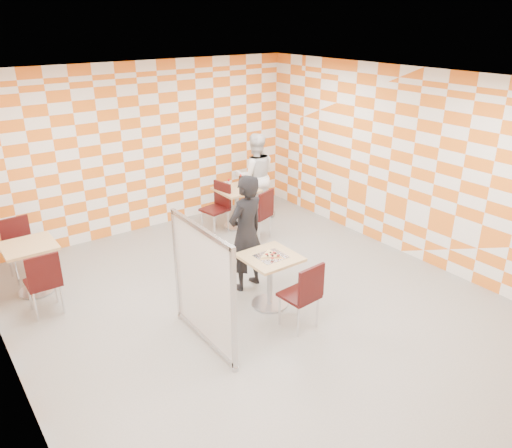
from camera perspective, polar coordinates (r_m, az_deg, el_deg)
The scene contains 15 objects.
room_shell at distance 6.68m, azimuth -2.42°, elevation 3.50°, with size 7.00×7.00×7.00m.
main_table at distance 6.75m, azimuth 1.60°, elevation -5.50°, with size 0.70×0.70×0.75m.
second_table at distance 9.27m, azimuth -2.21°, elevation 2.64°, with size 0.70×0.70×0.75m.
empty_table at distance 7.74m, azimuth -24.30°, elevation -3.78°, with size 0.70×0.70×0.75m.
chair_main_front at distance 6.26m, azimuth 5.58°, elevation -7.71°, with size 0.45×0.46×0.92m.
chair_second_front at distance 8.69m, azimuth 0.58°, elevation 1.48°, with size 0.54×0.54×0.92m.
chair_second_side at distance 9.07m, azimuth -4.33°, elevation 2.36°, with size 0.50×0.49×0.92m.
chair_empty_near at distance 7.07m, azimuth -23.10°, elevation -5.80°, with size 0.43×0.44×0.92m.
chair_empty_far at distance 8.28m, azimuth -25.44°, elevation -1.99°, with size 0.45×0.46×0.92m.
partition at distance 5.89m, azimuth -6.06°, elevation -7.07°, with size 0.08×1.38×1.55m.
man_dark at distance 7.05m, azimuth -1.16°, elevation -1.05°, with size 0.62×0.41×1.71m, color black.
man_white at distance 9.66m, azimuth -0.09°, elevation 5.52°, with size 0.81×0.63×1.66m, color white.
pizza_on_foil at distance 6.62m, azimuth 1.71°, elevation -3.59°, with size 0.40×0.40×0.04m.
sport_bottle at distance 9.13m, azimuth -3.12°, elevation 4.49°, with size 0.06×0.06×0.20m.
soda_bottle at distance 9.29m, azimuth -1.76°, elevation 4.94°, with size 0.07×0.07×0.23m.
Camera 1 is at (-3.46, -4.73, 3.72)m, focal length 35.00 mm.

